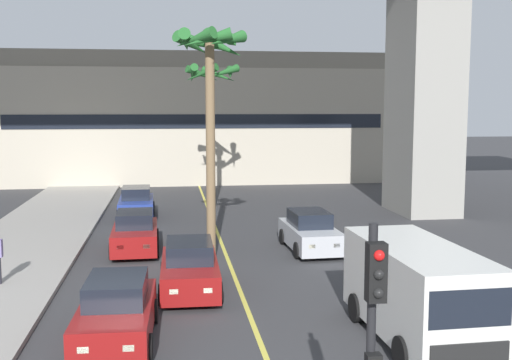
{
  "coord_description": "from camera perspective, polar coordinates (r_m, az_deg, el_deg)",
  "views": [
    {
      "loc": [
        -2.11,
        -1.14,
        5.68
      ],
      "look_at": [
        0.0,
        14.0,
        3.88
      ],
      "focal_mm": 43.95,
      "sensor_mm": 36.0,
      "label": 1
    }
  ],
  "objects": [
    {
      "name": "car_queue_front",
      "position": [
        25.15,
        -10.95,
        -4.77
      ],
      "size": [
        1.9,
        4.13,
        1.56
      ],
      "color": "maroon",
      "rests_on": "ground"
    },
    {
      "name": "car_queue_fourth",
      "position": [
        24.93,
        4.93,
        -4.77
      ],
      "size": [
        1.94,
        4.15,
        1.56
      ],
      "color": "#B7BABF",
      "rests_on": "ground"
    },
    {
      "name": "traffic_light_median_near",
      "position": [
        8.44,
        10.58,
        -13.96
      ],
      "size": [
        0.24,
        0.37,
        4.2
      ],
      "color": "black",
      "rests_on": "ground"
    },
    {
      "name": "palm_tree_mid_median",
      "position": [
        23.03,
        -4.27,
        10.02
      ],
      "size": [
        2.74,
        2.76,
        8.49
      ],
      "color": "brown",
      "rests_on": "ground"
    },
    {
      "name": "pier_building_backdrop",
      "position": [
        48.6,
        -5.48,
        5.58
      ],
      "size": [
        29.71,
        8.04,
        9.6
      ],
      "color": "#BCB29E",
      "rests_on": "ground"
    },
    {
      "name": "palm_tree_near_median",
      "position": [
        35.34,
        -4.06,
        8.14
      ],
      "size": [
        3.14,
        3.24,
        8.09
      ],
      "color": "brown",
      "rests_on": "ground"
    },
    {
      "name": "car_queue_fifth",
      "position": [
        32.7,
        -10.84,
        -2.12
      ],
      "size": [
        1.9,
        4.14,
        1.56
      ],
      "color": "navy",
      "rests_on": "ground"
    },
    {
      "name": "car_queue_third",
      "position": [
        15.82,
        -12.57,
        -11.71
      ],
      "size": [
        1.93,
        4.15,
        1.56
      ],
      "color": "maroon",
      "rests_on": "ground"
    },
    {
      "name": "delivery_van",
      "position": [
        15.77,
        14.41,
        -9.66
      ],
      "size": [
        2.26,
        5.3,
        2.36
      ],
      "color": "silver",
      "rests_on": "ground"
    },
    {
      "name": "car_queue_second",
      "position": [
        19.52,
        -6.06,
        -8.03
      ],
      "size": [
        1.89,
        4.13,
        1.56
      ],
      "color": "maroon",
      "rests_on": "ground"
    },
    {
      "name": "lane_stripe_center",
      "position": [
        25.86,
        -3.08,
        -5.96
      ],
      "size": [
        0.14,
        56.0,
        0.01
      ],
      "primitive_type": "cube",
      "color": "#DBCC4C",
      "rests_on": "ground"
    }
  ]
}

